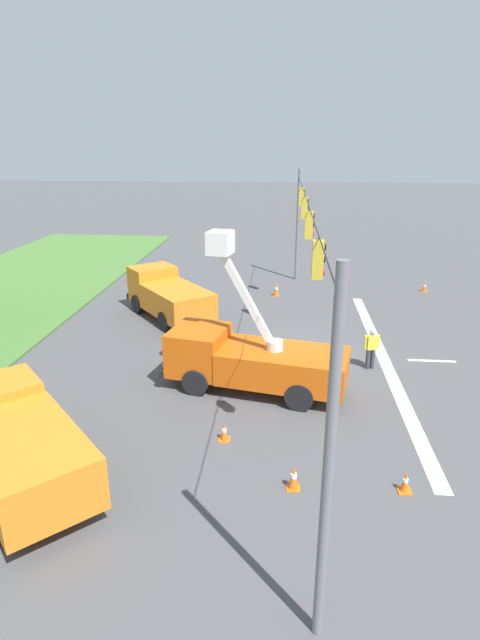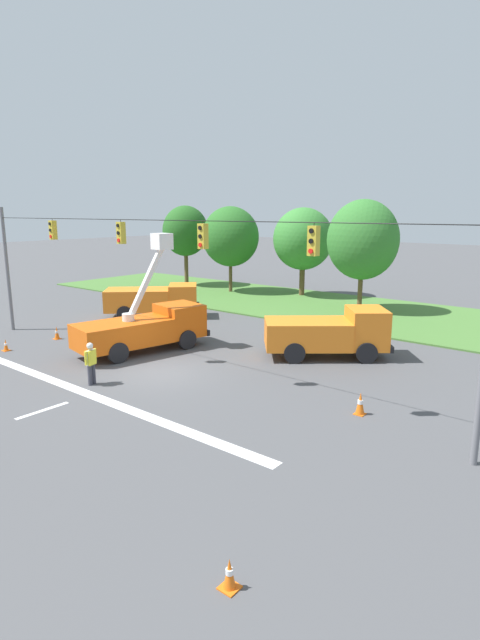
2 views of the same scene
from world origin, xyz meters
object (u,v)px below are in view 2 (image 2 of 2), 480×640
Objects in this scene: traffic_cone_foreground_left at (57,333)px; traffic_cone_mid_right at (112,333)px; traffic_cone_mid_left at (360,403)px; traffic_cone_lane_edge_a at (6,345)px; utility_truck_bucket_lift at (146,326)px; utility_truck_support_far at (153,299)px; road_worker at (91,361)px; tree_centre at (303,239)px; traffic_cone_foreground_right at (229,574)px; utility_truck_support_near at (330,332)px; tree_east at (363,240)px; tree_far_west at (185,231)px; tree_west at (230,237)px.

traffic_cone_mid_right is at bearing 44.81° from traffic_cone_foreground_left.
traffic_cone_mid_left reaches higher than traffic_cone_lane_edge_a.
utility_truck_bucket_lift is 8.33m from utility_truck_support_far.
traffic_cone_lane_edge_a is (-7.74, 0.26, -0.72)m from road_worker.
traffic_cone_mid_right is 5.45m from traffic_cone_lane_edge_a.
traffic_cone_foreground_right is (16.74, -29.26, -4.43)m from tree_centre.
traffic_cone_mid_left is (4.35, -5.63, -0.82)m from utility_truck_support_near.
utility_truck_bucket_lift is (-3.88, -16.27, -3.74)m from tree_east.
traffic_cone_mid_left is 1.36× the size of traffic_cone_lane_edge_a.
utility_truck_bucket_lift is at bearing -44.05° from utility_truck_support_far.
traffic_cone_foreground_left is at bearing -135.19° from traffic_cone_mid_right.
utility_truck_support_near reaches higher than traffic_cone_mid_left.
tree_far_west is at bearing 114.89° from traffic_cone_foreground_left.
utility_truck_support_far is (-5.99, 5.80, -0.07)m from utility_truck_bucket_lift.
tree_far_west reaches higher than tree_west.
utility_truck_bucket_lift is at bearing -8.71° from traffic_cone_mid_right.
tree_far_west is 25.90m from utility_truck_support_near.
road_worker is at bearing -1.90° from traffic_cone_lane_edge_a.
tree_far_west is 21.53m from traffic_cone_foreground_left.
traffic_cone_foreground_right is at bearing -30.94° from traffic_cone_mid_right.
utility_truck_bucket_lift is (14.52, -17.46, -3.87)m from tree_far_west.
traffic_cone_foreground_right is 20.35m from traffic_cone_mid_right.
tree_centre reaches higher than traffic_cone_foreground_right.
tree_far_west is 14.98m from utility_truck_support_far.
traffic_cone_lane_edge_a is (-19.44, 5.39, -0.02)m from traffic_cone_foreground_right.
traffic_cone_mid_left reaches higher than traffic_cone_foreground_right.
traffic_cone_mid_left is at bearing -19.84° from utility_truck_support_far.
tree_centre reaches higher than road_worker.
utility_truck_support_near is (10.62, -14.46, -3.52)m from tree_centre.
road_worker is at bearing -42.83° from traffic_cone_mid_right.
road_worker reaches higher than traffic_cone_mid_left.
utility_truck_support_far is 19.28m from traffic_cone_mid_left.
tree_centre is at bearing 76.90° from utility_truck_support_far.
utility_truck_bucket_lift is 5.27m from road_worker.
traffic_cone_foreground_left is (-9.57, -17.84, -4.68)m from tree_east.
traffic_cone_mid_left is 15.74m from traffic_cone_mid_right.
traffic_cone_foreground_right is at bearing -23.68° from road_worker.
traffic_cone_lane_edge_a is (-2.71, -23.87, -4.45)m from tree_centre.
utility_truck_bucket_lift is 1.16× the size of utility_truck_support_near.
tree_east is at bearing -3.71° from tree_far_west.
traffic_cone_foreground_left is 1.19× the size of traffic_cone_lane_edge_a.
traffic_cone_foreground_left is at bearing -97.77° from tree_centre.
tree_west is 12.11m from utility_truck_support_far.
tree_centre is (11.69, 1.89, -0.42)m from tree_far_west.
tree_far_west is at bearing 176.29° from tree_east.
traffic_cone_foreground_right is (19.59, -8.34, -0.05)m from traffic_cone_foreground_left.
tree_west is (5.84, -0.43, -0.32)m from tree_far_west.
road_worker is 10.74m from traffic_cone_mid_left.
traffic_cone_foreground_right is (13.90, -9.92, -0.98)m from utility_truck_bucket_lift.
tree_west is 9.08× the size of traffic_cone_mid_left.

